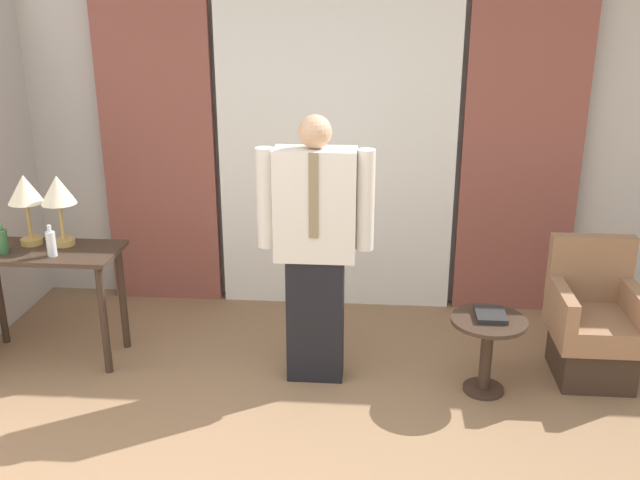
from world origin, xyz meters
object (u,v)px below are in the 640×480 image
table_lamp_left (25,193)px  armchair (593,327)px  side_table (487,342)px  book (491,315)px  person (315,243)px  desk (44,271)px  bottle_near_edge (2,241)px  table_lamp_right (58,194)px  bottle_by_lamp (51,243)px

table_lamp_left → armchair: size_ratio=0.53×
armchair → side_table: armchair is taller
table_lamp_left → book: 3.08m
person → book: person is taller
book → person: bearing=176.0°
table_lamp_left → side_table: size_ratio=0.95×
desk → bottle_near_edge: (-0.22, -0.07, 0.23)m
table_lamp_right → person: person is taller
armchair → side_table: size_ratio=1.79×
table_lamp_right → bottle_by_lamp: (0.01, -0.21, -0.26)m
person → armchair: size_ratio=1.92×
person → armchair: person is taller
person → side_table: bearing=-5.4°
desk → person: bearing=-3.7°
table_lamp_right → book: size_ratio=2.17×
person → side_table: (1.07, -0.10, -0.58)m
desk → person: person is taller
table_lamp_right → armchair: size_ratio=0.53×
table_lamp_right → bottle_by_lamp: bearing=-86.4°
desk → table_lamp_left: size_ratio=2.13×
desk → table_lamp_left: (-0.11, 0.10, 0.50)m
desk → book: 2.90m
table_lamp_right → person: 1.73m
table_lamp_left → book: size_ratio=2.17×
desk → side_table: size_ratio=2.03×
table_lamp_right → book: bearing=-6.1°
table_lamp_left → bottle_near_edge: (-0.11, -0.17, -0.27)m
table_lamp_right → book: table_lamp_right is taller
table_lamp_right → armchair: bearing=-0.9°
table_lamp_left → table_lamp_right: same height
bottle_near_edge → person: 2.04m
book → table_lamp_right: bearing=173.9°
desk → table_lamp_left: table_lamp_left is taller
desk → armchair: 3.60m
table_lamp_left → desk: bearing=-43.0°
bottle_near_edge → table_lamp_right: bearing=27.4°
armchair → bottle_by_lamp: bearing=-177.4°
desk → table_lamp_right: 0.52m
desk → bottle_by_lamp: (0.12, -0.11, 0.24)m
desk → bottle_by_lamp: bottle_by_lamp is taller
bottle_by_lamp → person: person is taller
table_lamp_right → bottle_near_edge: table_lamp_right is taller
bottle_by_lamp → armchair: size_ratio=0.23×
table_lamp_right → person: bearing=-7.4°
table_lamp_left → armchair: table_lamp_left is taller
bottle_near_edge → table_lamp_left: bearing=57.1°
table_lamp_right → person: (1.70, -0.22, -0.21)m
person → table_lamp_left: bearing=173.5°
table_lamp_left → bottle_near_edge: bearing=-122.9°
desk → book: desk is taller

